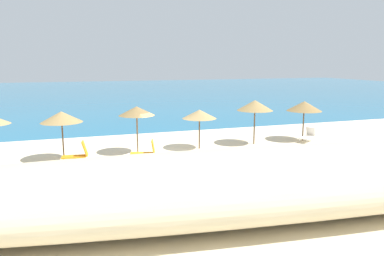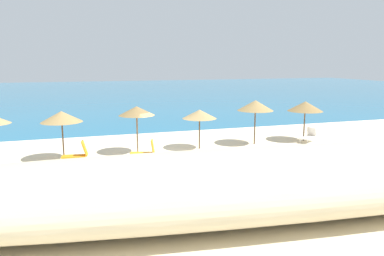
{
  "view_description": "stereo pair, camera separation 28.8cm",
  "coord_description": "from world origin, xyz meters",
  "px_view_note": "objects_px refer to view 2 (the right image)",
  "views": [
    {
      "loc": [
        -5.04,
        -20.3,
        5.5
      ],
      "look_at": [
        2.06,
        1.04,
        1.42
      ],
      "focal_mm": 34.31,
      "sensor_mm": 36.0,
      "label": 1
    },
    {
      "loc": [
        -4.77,
        -20.38,
        5.5
      ],
      "look_at": [
        2.06,
        1.04,
        1.42
      ],
      "focal_mm": 34.31,
      "sensor_mm": 36.0,
      "label": 2
    }
  ],
  "objects_px": {
    "beach_umbrella_2": "(137,111)",
    "beach_umbrella_3": "(199,114)",
    "lounge_chair_1": "(78,153)",
    "lounge_chair_3": "(145,151)",
    "beach_umbrella_1": "(61,117)",
    "beach_umbrella_5": "(305,106)",
    "beach_umbrella_4": "(255,105)",
    "cooler_box": "(318,149)",
    "lounge_chair_0": "(309,136)"
  },
  "relations": [
    {
      "from": "beach_umbrella_4",
      "to": "lounge_chair_3",
      "type": "xyz_separation_m",
      "value": [
        -7.72,
        -1.5,
        -2.2
      ]
    },
    {
      "from": "beach_umbrella_2",
      "to": "cooler_box",
      "type": "height_order",
      "value": "beach_umbrella_2"
    },
    {
      "from": "beach_umbrella_1",
      "to": "beach_umbrella_2",
      "type": "distance_m",
      "value": 4.27
    },
    {
      "from": "beach_umbrella_1",
      "to": "lounge_chair_0",
      "type": "distance_m",
      "value": 16.22
    },
    {
      "from": "beach_umbrella_2",
      "to": "lounge_chair_1",
      "type": "relative_size",
      "value": 1.96
    },
    {
      "from": "beach_umbrella_2",
      "to": "beach_umbrella_3",
      "type": "xyz_separation_m",
      "value": [
        3.97,
        -0.06,
        -0.36
      ]
    },
    {
      "from": "beach_umbrella_4",
      "to": "cooler_box",
      "type": "distance_m",
      "value": 4.85
    },
    {
      "from": "beach_umbrella_1",
      "to": "lounge_chair_1",
      "type": "distance_m",
      "value": 2.26
    },
    {
      "from": "lounge_chair_0",
      "to": "beach_umbrella_3",
      "type": "bearing_deg",
      "value": 55.3
    },
    {
      "from": "beach_umbrella_2",
      "to": "lounge_chair_3",
      "type": "height_order",
      "value": "beach_umbrella_2"
    },
    {
      "from": "lounge_chair_1",
      "to": "lounge_chair_3",
      "type": "xyz_separation_m",
      "value": [
        3.72,
        -0.39,
        -0.06
      ]
    },
    {
      "from": "beach_umbrella_3",
      "to": "lounge_chair_3",
      "type": "relative_size",
      "value": 1.68
    },
    {
      "from": "lounge_chair_1",
      "to": "lounge_chair_3",
      "type": "bearing_deg",
      "value": -88.48
    },
    {
      "from": "lounge_chair_1",
      "to": "cooler_box",
      "type": "xyz_separation_m",
      "value": [
        14.14,
        -2.07,
        -0.33
      ]
    },
    {
      "from": "beach_umbrella_3",
      "to": "lounge_chair_3",
      "type": "bearing_deg",
      "value": -159.39
    },
    {
      "from": "beach_umbrella_3",
      "to": "cooler_box",
      "type": "relative_size",
      "value": 4.95
    },
    {
      "from": "beach_umbrella_3",
      "to": "beach_umbrella_5",
      "type": "height_order",
      "value": "beach_umbrella_5"
    },
    {
      "from": "lounge_chair_0",
      "to": "lounge_chair_3",
      "type": "height_order",
      "value": "lounge_chair_3"
    },
    {
      "from": "beach_umbrella_1",
      "to": "beach_umbrella_3",
      "type": "bearing_deg",
      "value": 1.46
    },
    {
      "from": "beach_umbrella_1",
      "to": "cooler_box",
      "type": "bearing_deg",
      "value": -10.94
    },
    {
      "from": "beach_umbrella_2",
      "to": "beach_umbrella_3",
      "type": "distance_m",
      "value": 3.98
    },
    {
      "from": "lounge_chair_1",
      "to": "lounge_chair_3",
      "type": "height_order",
      "value": "lounge_chair_1"
    },
    {
      "from": "beach_umbrella_2",
      "to": "lounge_chair_3",
      "type": "xyz_separation_m",
      "value": [
        0.21,
        -1.47,
        -2.15
      ]
    },
    {
      "from": "beach_umbrella_2",
      "to": "beach_umbrella_5",
      "type": "bearing_deg",
      "value": -0.06
    },
    {
      "from": "cooler_box",
      "to": "beach_umbrella_3",
      "type": "bearing_deg",
      "value": 155.17
    },
    {
      "from": "beach_umbrella_1",
      "to": "lounge_chair_0",
      "type": "relative_size",
      "value": 1.8
    },
    {
      "from": "beach_umbrella_3",
      "to": "lounge_chair_0",
      "type": "relative_size",
      "value": 1.63
    },
    {
      "from": "beach_umbrella_1",
      "to": "lounge_chair_1",
      "type": "height_order",
      "value": "beach_umbrella_1"
    },
    {
      "from": "beach_umbrella_3",
      "to": "beach_umbrella_5",
      "type": "distance_m",
      "value": 7.8
    },
    {
      "from": "beach_umbrella_3",
      "to": "cooler_box",
      "type": "bearing_deg",
      "value": -24.83
    },
    {
      "from": "beach_umbrella_1",
      "to": "beach_umbrella_5",
      "type": "xyz_separation_m",
      "value": [
        16.02,
        0.26,
        -0.03
      ]
    },
    {
      "from": "beach_umbrella_5",
      "to": "lounge_chair_1",
      "type": "distance_m",
      "value": 15.43
    },
    {
      "from": "lounge_chair_1",
      "to": "beach_umbrella_2",
      "type": "bearing_deg",
      "value": -65.31
    },
    {
      "from": "beach_umbrella_3",
      "to": "lounge_chair_3",
      "type": "xyz_separation_m",
      "value": [
        -3.76,
        -1.41,
        -1.8
      ]
    },
    {
      "from": "beach_umbrella_5",
      "to": "beach_umbrella_4",
      "type": "bearing_deg",
      "value": 179.38
    },
    {
      "from": "beach_umbrella_1",
      "to": "beach_umbrella_2",
      "type": "height_order",
      "value": "beach_umbrella_2"
    },
    {
      "from": "cooler_box",
      "to": "beach_umbrella_1",
      "type": "bearing_deg",
      "value": 169.06
    },
    {
      "from": "lounge_chair_1",
      "to": "beach_umbrella_4",
      "type": "bearing_deg",
      "value": -76.88
    },
    {
      "from": "beach_umbrella_4",
      "to": "lounge_chair_3",
      "type": "relative_size",
      "value": 1.98
    },
    {
      "from": "beach_umbrella_1",
      "to": "beach_umbrella_3",
      "type": "relative_size",
      "value": 1.11
    },
    {
      "from": "beach_umbrella_5",
      "to": "lounge_chair_3",
      "type": "xyz_separation_m",
      "value": [
        -11.55,
        -1.46,
        -2.01
      ]
    },
    {
      "from": "beach_umbrella_1",
      "to": "beach_umbrella_4",
      "type": "height_order",
      "value": "beach_umbrella_4"
    },
    {
      "from": "beach_umbrella_5",
      "to": "lounge_chair_1",
      "type": "relative_size",
      "value": 1.91
    },
    {
      "from": "lounge_chair_1",
      "to": "lounge_chair_3",
      "type": "distance_m",
      "value": 3.74
    },
    {
      "from": "beach_umbrella_4",
      "to": "lounge_chair_0",
      "type": "distance_m",
      "value": 4.52
    },
    {
      "from": "beach_umbrella_2",
      "to": "lounge_chair_0",
      "type": "distance_m",
      "value": 12.04
    },
    {
      "from": "lounge_chair_1",
      "to": "lounge_chair_3",
      "type": "relative_size",
      "value": 0.97
    },
    {
      "from": "beach_umbrella_4",
      "to": "lounge_chair_0",
      "type": "height_order",
      "value": "beach_umbrella_4"
    },
    {
      "from": "lounge_chair_1",
      "to": "beach_umbrella_5",
      "type": "bearing_deg",
      "value": -78.42
    },
    {
      "from": "beach_umbrella_1",
      "to": "cooler_box",
      "type": "distance_m",
      "value": 15.34
    }
  ]
}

